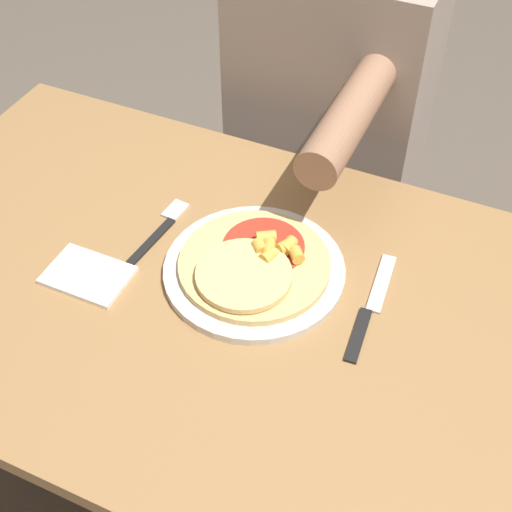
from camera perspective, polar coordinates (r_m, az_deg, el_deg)
name	(u,v)px	position (r m, az deg, el deg)	size (l,w,h in m)	color
ground_plane	(245,509)	(1.69, -0.93, -19.59)	(8.00, 8.00, 0.00)	brown
dining_table	(240,343)	(1.16, -1.28, -6.99)	(1.26, 0.72, 0.72)	olive
plate	(256,271)	(1.10, 0.00, -1.19)	(0.28, 0.28, 0.01)	beige
pizza	(256,265)	(1.08, -0.02, -0.72)	(0.23, 0.23, 0.04)	tan
fork	(160,230)	(1.18, -7.67, 2.11)	(0.03, 0.18, 0.00)	black
knife	(370,308)	(1.07, 9.15, -4.11)	(0.03, 0.22, 0.00)	black
napkin	(88,275)	(1.13, -13.31, -1.51)	(0.13, 0.09, 0.01)	silver
person_diner	(330,103)	(1.49, 5.94, 12.04)	(0.38, 0.52, 1.20)	#2D2D38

